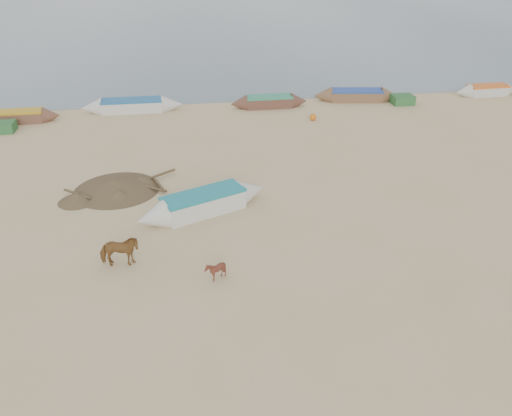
% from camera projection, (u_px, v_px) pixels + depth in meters
% --- Properties ---
extents(ground, '(140.00, 140.00, 0.00)m').
position_uv_depth(ground, '(274.00, 289.00, 17.03)').
color(ground, tan).
rests_on(ground, ground).
extents(sea, '(160.00, 160.00, 0.00)m').
position_uv_depth(sea, '(187.00, 5.00, 88.14)').
color(sea, slate).
rests_on(sea, ground).
extents(cow_adult, '(1.49, 0.74, 1.24)m').
position_uv_depth(cow_adult, '(119.00, 252.00, 17.94)').
color(cow_adult, brown).
rests_on(cow_adult, ground).
extents(calf_front, '(0.80, 0.74, 0.77)m').
position_uv_depth(calf_front, '(215.00, 270.00, 17.32)').
color(calf_front, '#56261B').
rests_on(calf_front, ground).
extents(near_canoe, '(6.08, 3.50, 0.94)m').
position_uv_depth(near_canoe, '(204.00, 203.00, 21.55)').
color(near_canoe, silver).
rests_on(near_canoe, ground).
extents(debris_pile, '(5.12, 5.12, 0.53)m').
position_uv_depth(debris_pile, '(116.00, 185.00, 23.57)').
color(debris_pile, brown).
rests_on(debris_pile, ground).
extents(waterline_canoes, '(59.28, 3.52, 0.86)m').
position_uv_depth(waterline_canoes, '(251.00, 102.00, 34.89)').
color(waterline_canoes, brown).
rests_on(waterline_canoes, ground).
extents(beach_clutter, '(46.01, 4.96, 0.64)m').
position_uv_depth(beach_clutter, '(285.00, 105.00, 34.71)').
color(beach_clutter, '#2B6131').
rests_on(beach_clutter, ground).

